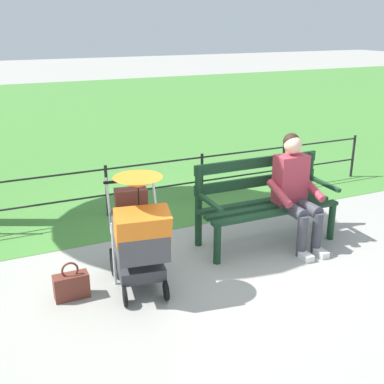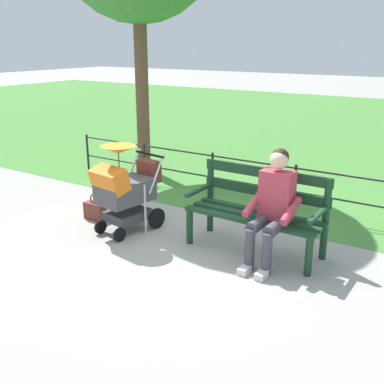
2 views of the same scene
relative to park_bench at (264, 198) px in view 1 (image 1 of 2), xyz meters
The scene contains 7 objects.
ground_plane 0.95m from the park_bench, ahead, with size 60.00×60.00×0.00m, color #9E9B93.
grass_lawn 8.74m from the park_bench, 84.86° to the right, with size 40.00×16.00×0.01m, color #478438.
park_bench is the anchor object (origin of this frame).
person_on_bench 0.38m from the park_bench, 140.22° to the left, with size 0.53×0.74×1.28m.
stroller 1.71m from the park_bench, 14.86° to the left, with size 0.62×0.94×1.15m.
handbag 2.36m from the park_bench, ahead, with size 0.32×0.14×0.37m.
park_fence 1.65m from the park_bench, 61.65° to the right, with size 6.90×0.04×0.70m.
Camera 1 is at (2.10, 4.22, 2.44)m, focal length 44.67 mm.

